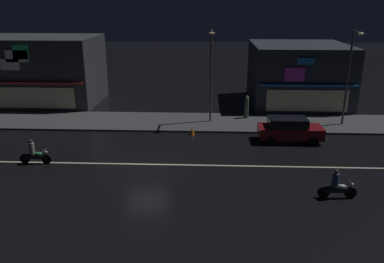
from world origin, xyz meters
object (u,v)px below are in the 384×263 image
Objects in this scene: streetlamp_east at (350,71)px; pedestrian_on_sidewalk at (247,107)px; streetlamp_mid at (211,69)px; parked_car_near_kerb at (289,129)px; traffic_cone at (192,131)px; motorcycle_opposite_lane at (34,154)px; motorcycle_following at (337,186)px.

streetlamp_east reaches higher than pedestrian_on_sidewalk.
parked_car_near_kerb is at bearing -35.68° from streetlamp_mid.
traffic_cone is (-11.46, -2.40, -4.04)m from streetlamp_east.
pedestrian_on_sidewalk is 0.96× the size of motorcycle_opposite_lane.
streetlamp_east is 3.72× the size of motorcycle_following.
motorcycle_following is (3.21, -13.20, -0.37)m from pedestrian_on_sidewalk.
parked_car_near_kerb is 2.26× the size of motorcycle_opposite_lane.
motorcycle_opposite_lane is (-15.79, -4.53, -0.24)m from parked_car_near_kerb.
pedestrian_on_sidewalk is (-7.22, 1.63, -3.31)m from streetlamp_east.
motorcycle_following is (0.77, -8.09, -0.24)m from parked_car_near_kerb.
pedestrian_on_sidewalk is at bearing 22.98° from streetlamp_mid.
traffic_cone is at bearing 24.19° from pedestrian_on_sidewalk.
parked_car_near_kerb is (5.38, -3.86, -3.42)m from streetlamp_mid.
motorcycle_following is (6.15, -11.95, -3.66)m from streetlamp_mid.
traffic_cone is at bearing -45.67° from motorcycle_following.
pedestrian_on_sidewalk is at bearing 43.57° from traffic_cone.
traffic_cone is (-6.68, 1.08, -0.59)m from parked_car_near_kerb.
streetlamp_east reaches higher than motorcycle_opposite_lane.
streetlamp_east reaches higher than motorcycle_following.
streetlamp_mid is at bearing -141.96° from motorcycle_opposite_lane.
streetlamp_east is 6.85m from parked_car_near_kerb.
motorcycle_following is at bearing -62.78° from streetlamp_mid.
parked_car_near_kerb is 8.13m from motorcycle_following.
streetlamp_east is at bearing -2.14° from streetlamp_mid.
motorcycle_opposite_lane is at bearing -141.10° from streetlamp_mid.
streetlamp_east is 3.87× the size of pedestrian_on_sidewalk.
streetlamp_mid reaches higher than traffic_cone.
motorcycle_following reaches higher than traffic_cone.
pedestrian_on_sidewalk reaches higher than traffic_cone.
parked_car_near_kerb is at bearing -143.92° from streetlamp_east.
motorcycle_opposite_lane is at bearing 16.02° from parked_car_near_kerb.
streetlamp_mid reaches higher than motorcycle_following.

